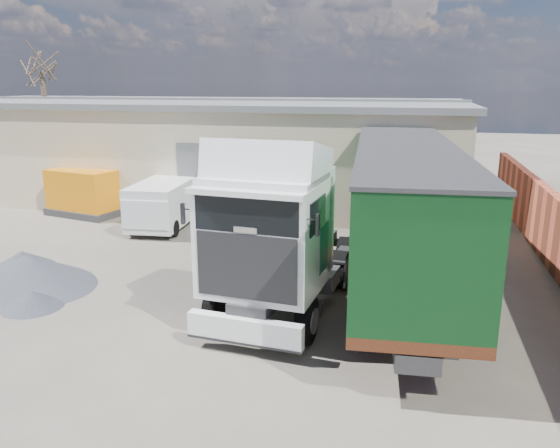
% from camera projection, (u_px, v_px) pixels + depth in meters
% --- Properties ---
extents(ground, '(120.00, 120.00, 0.00)m').
position_uv_depth(ground, '(169.00, 310.00, 15.59)').
color(ground, '#2B2923').
rests_on(ground, ground).
extents(warehouse, '(30.60, 12.60, 5.42)m').
position_uv_depth(warehouse, '(188.00, 147.00, 31.31)').
color(warehouse, '#C4B597').
rests_on(warehouse, ground).
extents(brick_boundary_wall, '(0.35, 26.00, 2.50)m').
position_uv_depth(brick_boundary_wall, '(559.00, 237.00, 18.34)').
color(brick_boundary_wall, brown).
rests_on(brick_boundary_wall, ground).
extents(bare_tree, '(4.00, 4.00, 9.60)m').
position_uv_depth(bare_tree, '(40.00, 56.00, 36.43)').
color(bare_tree, '#382B21').
rests_on(bare_tree, ground).
extents(tractor_unit, '(3.52, 7.81, 5.05)m').
position_uv_depth(tractor_unit, '(278.00, 242.00, 14.76)').
color(tractor_unit, black).
rests_on(tractor_unit, ground).
extents(box_trailer, '(3.83, 13.70, 4.50)m').
position_uv_depth(box_trailer, '(404.00, 203.00, 16.62)').
color(box_trailer, '#2D2D30').
rests_on(box_trailer, ground).
extents(panel_van, '(2.45, 5.18, 2.05)m').
position_uv_depth(panel_van, '(165.00, 203.00, 24.25)').
color(panel_van, black).
rests_on(panel_van, ground).
extents(orange_skip, '(3.97, 2.98, 2.22)m').
position_uv_depth(orange_skip, '(86.00, 195.00, 26.54)').
color(orange_skip, '#2D2D30').
rests_on(orange_skip, ground).
extents(gravel_heap, '(6.13, 6.13, 0.98)m').
position_uv_depth(gravel_heap, '(28.00, 270.00, 17.51)').
color(gravel_heap, black).
rests_on(gravel_heap, ground).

